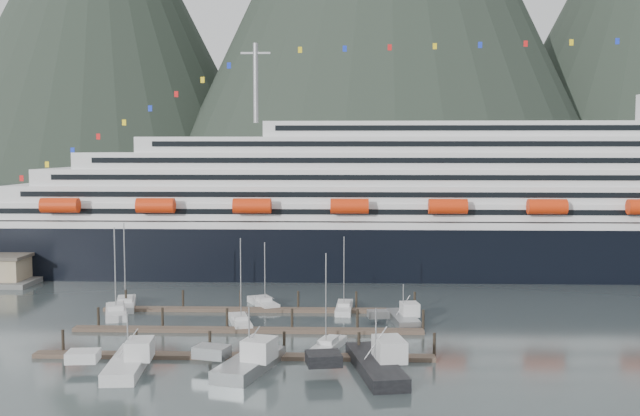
# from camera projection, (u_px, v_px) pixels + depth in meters

# --- Properties ---
(ground) EXTENTS (1600.00, 1600.00, 0.00)m
(ground) POSITION_uv_depth(u_px,v_px,m) (282.00, 338.00, 99.00)
(ground) COLOR #485455
(ground) RESTS_ON ground
(cruise_ship) EXTENTS (210.00, 30.40, 50.30)m
(cruise_ship) POSITION_uv_depth(u_px,v_px,m) (453.00, 213.00, 151.73)
(cruise_ship) COLOR black
(cruise_ship) RESTS_ON ground
(dock_near) EXTENTS (48.18, 2.28, 3.20)m
(dock_near) POSITION_uv_depth(u_px,v_px,m) (234.00, 356.00, 89.24)
(dock_near) COLOR #47382E
(dock_near) RESTS_ON ground
(dock_mid) EXTENTS (48.18, 2.28, 3.20)m
(dock_mid) POSITION_uv_depth(u_px,v_px,m) (248.00, 329.00, 102.19)
(dock_mid) COLOR #47382E
(dock_mid) RESTS_ON ground
(dock_far) EXTENTS (48.18, 2.28, 3.20)m
(dock_far) POSITION_uv_depth(u_px,v_px,m) (259.00, 309.00, 115.14)
(dock_far) COLOR #47382E
(dock_far) RESTS_ON ground
(sailboat_a) EXTENTS (5.89, 10.62, 13.96)m
(sailboat_a) POSITION_uv_depth(u_px,v_px,m) (116.00, 313.00, 112.14)
(sailboat_a) COLOR silver
(sailboat_a) RESTS_ON ground
(sailboat_b) EXTENTS (4.71, 9.50, 12.90)m
(sailboat_b) POSITION_uv_depth(u_px,v_px,m) (240.00, 322.00, 106.18)
(sailboat_b) COLOR silver
(sailboat_b) RESTS_ON ground
(sailboat_e) EXTENTS (5.40, 11.18, 14.02)m
(sailboat_e) POSITION_uv_depth(u_px,v_px,m) (126.00, 305.00, 118.05)
(sailboat_e) COLOR silver
(sailboat_e) RESTS_ON ground
(sailboat_f) EXTENTS (6.10, 9.04, 10.74)m
(sailboat_f) POSITION_uv_depth(u_px,v_px,m) (263.00, 303.00, 119.06)
(sailboat_f) COLOR silver
(sailboat_f) RESTS_ON ground
(sailboat_g) EXTENTS (2.82, 9.66, 12.05)m
(sailboat_g) POSITION_uv_depth(u_px,v_px,m) (344.00, 308.00, 115.59)
(sailboat_g) COLOR silver
(sailboat_g) RESTS_ON ground
(sailboat_h) EXTENTS (4.76, 8.73, 12.63)m
(sailboat_h) POSITION_uv_depth(u_px,v_px,m) (328.00, 346.00, 92.95)
(sailboat_h) COLOR silver
(sailboat_h) RESTS_ON ground
(trawler_a) EXTENTS (9.76, 13.47, 7.25)m
(trawler_a) POSITION_uv_depth(u_px,v_px,m) (127.00, 362.00, 84.55)
(trawler_a) COLOR silver
(trawler_a) RESTS_ON ground
(trawler_b) EXTENTS (10.31, 12.91, 8.02)m
(trawler_b) POSITION_uv_depth(u_px,v_px,m) (248.00, 362.00, 84.10)
(trawler_b) COLOR #989B9D
(trawler_b) RESTS_ON ground
(trawler_c) EXTENTS (11.45, 16.00, 7.97)m
(trawler_c) POSITION_uv_depth(u_px,v_px,m) (374.00, 364.00, 83.53)
(trawler_c) COLOR black
(trawler_c) RESTS_ON ground
(trawler_e) EXTENTS (7.54, 9.88, 6.16)m
(trawler_e) POSITION_uv_depth(u_px,v_px,m) (402.00, 317.00, 107.24)
(trawler_e) COLOR #989B9D
(trawler_e) RESTS_ON ground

